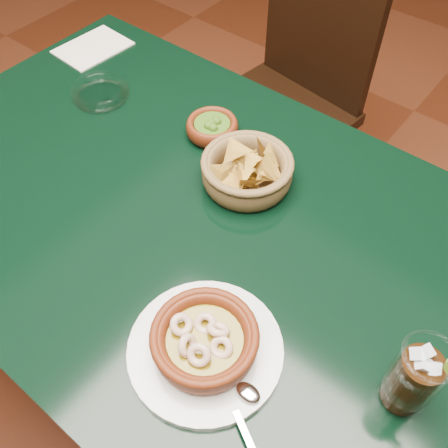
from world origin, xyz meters
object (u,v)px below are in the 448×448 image
Objects in this scene: dining_table at (176,234)px; dining_chair at (287,96)px; cola_drink at (414,378)px; shrimp_plate at (205,343)px; chip_basket at (247,171)px.

dining_chair is at bearing 104.75° from dining_table.
dining_table is at bearing 171.55° from cola_drink.
shrimp_plate is at bearing -155.56° from cola_drink.
dining_chair is 1.04m from shrimp_plate.
shrimp_plate is (0.43, -0.90, 0.29)m from dining_chair.
cola_drink is (0.26, 0.12, 0.04)m from shrimp_plate.
shrimp_plate reaches higher than dining_table.
cola_drink reaches higher than dining_table.
dining_table is 7.43× the size of cola_drink.
cola_drink is (0.42, -0.20, 0.04)m from chip_basket.
chip_basket is 0.47m from cola_drink.
chip_basket is (0.27, -0.58, 0.29)m from dining_chair.
chip_basket is at bearing 116.97° from shrimp_plate.
shrimp_plate is (0.24, -0.19, 0.13)m from dining_table.
dining_table is at bearing -75.25° from dining_chair.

